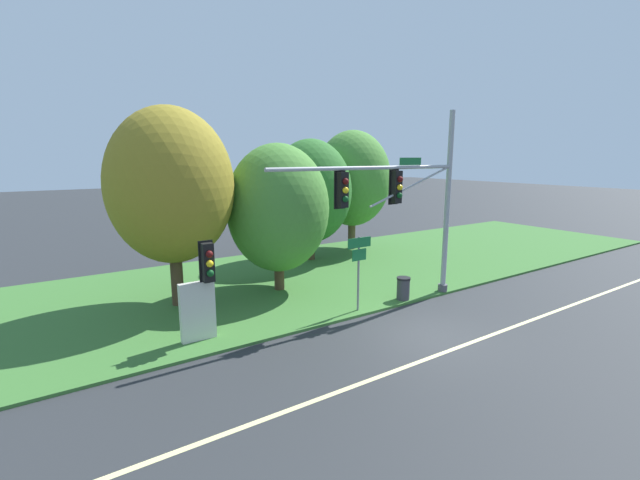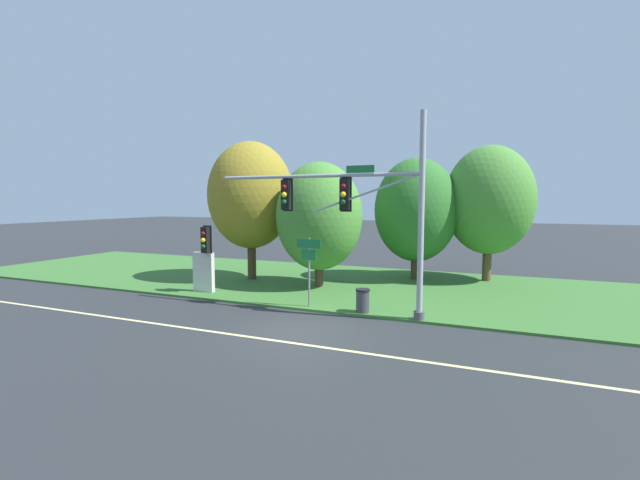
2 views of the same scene
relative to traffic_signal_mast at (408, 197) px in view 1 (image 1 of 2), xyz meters
The scene contains 12 objects.
ground_plane 5.32m from the traffic_signal_mast, 119.07° to the right, with size 160.00×160.00×0.00m, color #282B2D.
lane_stripe 6.01m from the traffic_signal_mast, 111.07° to the right, with size 36.00×0.16×0.01m, color beige.
grass_verge 7.15m from the traffic_signal_mast, 105.21° to the left, with size 48.00×11.50×0.10m, color #386B2D.
traffic_signal_mast is the anchor object (origin of this frame).
pedestrian_signal_near_kerb 8.04m from the traffic_signal_mast, behind, with size 0.46×0.55×3.20m.
route_sign_post 3.18m from the traffic_signal_mast, behind, with size 1.06×0.08×2.86m.
tree_nearest_road 9.03m from the traffic_signal_mast, 148.81° to the left, with size 4.69×4.69×7.60m.
tree_left_of_mast 5.47m from the traffic_signal_mast, 129.37° to the left, with size 4.36×4.36×6.31m.
tree_behind_signpost 8.18m from the traffic_signal_mast, 85.02° to the left, with size 4.56×4.56×6.71m.
tree_mid_verge 10.18m from the traffic_signal_mast, 64.22° to the left, with size 4.68×4.68×7.33m.
info_kiosk 8.80m from the traffic_signal_mast, behind, with size 1.10×0.24×1.90m.
trash_bin 3.75m from the traffic_signal_mast, 59.29° to the left, with size 0.56×0.56×0.93m.
Camera 1 is at (-10.49, -9.14, 5.85)m, focal length 24.00 mm.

